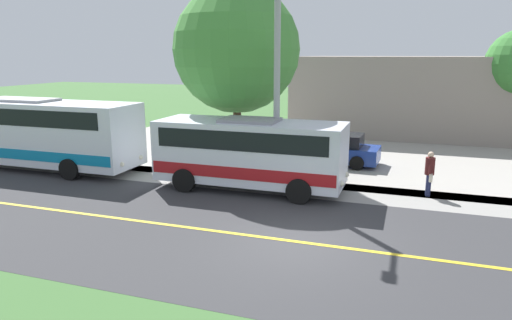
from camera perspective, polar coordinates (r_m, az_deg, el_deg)
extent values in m
plane|color=#3D6633|center=(13.03, 4.90, -10.08)|extent=(120.00, 120.00, 0.00)
cube|color=#333335|center=(13.03, 4.91, -10.06)|extent=(8.00, 100.00, 0.01)
cube|color=gray|center=(17.83, 8.93, -3.75)|extent=(2.40, 100.00, 0.01)
cube|color=#9E9991|center=(24.59, 18.76, 0.35)|extent=(14.00, 36.00, 0.01)
cube|color=gold|center=(13.02, 4.91, -10.04)|extent=(0.16, 100.00, 0.00)
cube|color=silver|center=(17.52, -0.75, 1.11)|extent=(2.41, 7.16, 2.27)
cube|color=maroon|center=(17.65, -0.74, -0.75)|extent=(2.45, 7.02, 0.44)
cube|color=black|center=(17.41, -0.75, 3.00)|extent=(2.45, 6.45, 0.70)
cube|color=gray|center=(17.31, -0.76, 4.99)|extent=(1.45, 2.15, 0.12)
cylinder|color=black|center=(18.32, 7.09, -1.79)|extent=(0.25, 0.90, 0.90)
cylinder|color=black|center=(16.05, 5.34, -3.88)|extent=(0.25, 0.90, 0.90)
cylinder|color=black|center=(19.65, -5.68, -0.74)|extent=(0.25, 0.90, 0.90)
cylinder|color=black|center=(17.56, -8.91, -2.50)|extent=(0.25, 0.90, 0.90)
sphere|color=#F2EACC|center=(17.52, 11.18, -1.78)|extent=(0.20, 0.20, 0.20)
sphere|color=#F2EACC|center=(16.25, 10.55, -2.92)|extent=(0.20, 0.20, 0.20)
cube|color=silver|center=(23.54, -26.94, 3.29)|extent=(2.51, 11.31, 2.69)
cube|color=#0C72A5|center=(23.67, -26.74, 1.39)|extent=(2.55, 11.08, 0.44)
cube|color=black|center=(23.44, -27.14, 5.21)|extent=(2.55, 10.18, 0.70)
cube|color=gray|center=(23.38, -27.29, 6.69)|extent=(1.51, 3.39, 0.12)
cylinder|color=black|center=(22.39, -18.01, 0.38)|extent=(0.25, 0.90, 0.90)
cylinder|color=black|center=(20.50, -22.15, -1.08)|extent=(0.25, 0.90, 0.90)
sphere|color=#F2EACC|center=(20.67, -14.14, 0.32)|extent=(0.20, 0.20, 0.20)
sphere|color=#F2EACC|center=(19.56, -16.31, -0.52)|extent=(0.20, 0.20, 0.20)
cylinder|color=#1E2347|center=(18.15, 20.61, -2.84)|extent=(0.18, 0.18, 0.80)
cylinder|color=#1E2347|center=(17.95, 20.62, -3.01)|extent=(0.18, 0.18, 0.80)
cylinder|color=#4C1919|center=(17.88, 20.80, -0.71)|extent=(0.34, 0.34, 0.64)
sphere|color=beige|center=(17.79, 20.91, 0.63)|extent=(0.22, 0.22, 0.22)
cylinder|color=#4C1919|center=(18.05, 20.79, -0.48)|extent=(0.27, 0.10, 0.57)
cube|color=white|center=(18.22, 20.83, -1.69)|extent=(0.20, 0.12, 0.28)
cylinder|color=#4C1919|center=(17.69, 20.82, -0.74)|extent=(0.27, 0.10, 0.57)
cube|color=beige|center=(17.72, 20.88, -2.10)|extent=(0.20, 0.12, 0.28)
cylinder|color=#9E9EA3|center=(17.38, 2.61, 8.97)|extent=(0.24, 0.24, 7.75)
cube|color=navy|center=(22.16, 9.35, 0.94)|extent=(2.03, 4.49, 0.70)
cube|color=black|center=(22.00, 9.92, 2.52)|extent=(1.65, 2.50, 0.57)
cylinder|color=black|center=(21.68, 5.30, 0.22)|extent=(0.25, 0.65, 0.64)
cylinder|color=black|center=(23.38, 6.55, 1.13)|extent=(0.25, 0.65, 0.64)
cylinder|color=black|center=(21.10, 12.42, -0.39)|extent=(0.25, 0.65, 0.64)
cylinder|color=black|center=(22.84, 13.16, 0.59)|extent=(0.25, 0.65, 0.64)
cylinder|color=brown|center=(20.72, -2.34, 3.34)|extent=(0.36, 0.36, 3.24)
sphere|color=#478C3D|center=(20.42, -2.43, 13.56)|extent=(5.49, 5.49, 5.49)
cube|color=gray|center=(33.25, 23.02, 7.47)|extent=(10.00, 19.59, 4.96)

